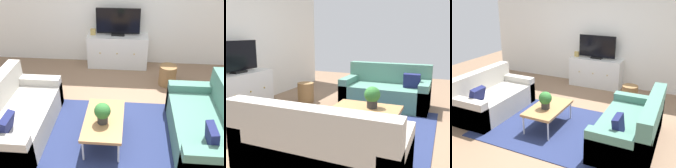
% 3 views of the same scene
% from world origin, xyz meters
% --- Properties ---
extents(ground_plane, '(10.00, 10.00, 0.00)m').
position_xyz_m(ground_plane, '(0.00, 0.00, 0.00)').
color(ground_plane, '#84664C').
extents(wall_back, '(6.40, 0.12, 2.70)m').
position_xyz_m(wall_back, '(0.00, 2.55, 1.35)').
color(wall_back, silver).
rests_on(wall_back, ground_plane).
extents(area_rug, '(2.50, 1.90, 0.01)m').
position_xyz_m(area_rug, '(0.00, -0.15, 0.01)').
color(area_rug, navy).
rests_on(area_rug, ground_plane).
extents(couch_left_side, '(0.88, 1.66, 0.83)m').
position_xyz_m(couch_left_side, '(-1.44, -0.10, 0.28)').
color(couch_left_side, '#B2ADA3').
rests_on(couch_left_side, ground_plane).
extents(couch_right_side, '(0.88, 1.66, 0.83)m').
position_xyz_m(couch_right_side, '(1.44, -0.10, 0.28)').
color(couch_right_side, '#4C7A6B').
rests_on(couch_right_side, ground_plane).
extents(coffee_table, '(0.56, 0.96, 0.39)m').
position_xyz_m(coffee_table, '(-0.08, -0.16, 0.36)').
color(coffee_table, '#A37547').
rests_on(coffee_table, ground_plane).
extents(potted_plant, '(0.23, 0.23, 0.31)m').
position_xyz_m(potted_plant, '(-0.09, -0.24, 0.56)').
color(potted_plant, '#2D2D2D').
rests_on(potted_plant, coffee_table).
extents(tv_console, '(1.32, 0.47, 0.73)m').
position_xyz_m(tv_console, '(-0.03, 2.27, 0.36)').
color(tv_console, silver).
rests_on(tv_console, ground_plane).
extents(flat_screen_tv, '(0.93, 0.16, 0.58)m').
position_xyz_m(flat_screen_tv, '(-0.03, 2.29, 1.02)').
color(flat_screen_tv, black).
rests_on(flat_screen_tv, tv_console).
extents(mantel_clock, '(0.11, 0.07, 0.13)m').
position_xyz_m(mantel_clock, '(-0.57, 2.27, 0.79)').
color(mantel_clock, tan).
rests_on(mantel_clock, tv_console).
extents(wicker_basket, '(0.34, 0.34, 0.41)m').
position_xyz_m(wicker_basket, '(1.02, 1.52, 0.21)').
color(wicker_basket, olive).
rests_on(wicker_basket, ground_plane).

